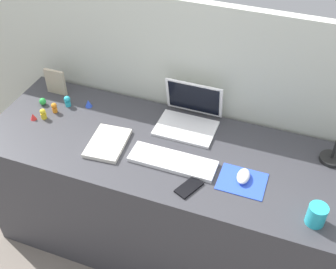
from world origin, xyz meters
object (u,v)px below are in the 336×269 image
(laptop, at_px, (189,115))
(toy_figurine_yellow, at_px, (43,114))
(cell_phone, at_px, (189,187))
(toy_figurine_cyan, at_px, (67,101))
(mouse, at_px, (243,176))
(notebook_pad, at_px, (108,143))
(keyboard, at_px, (173,161))
(picture_frame, at_px, (56,82))
(toy_figurine_blue, at_px, (88,103))
(toy_figurine_orange, at_px, (54,107))
(toy_figurine_green, at_px, (43,101))
(coffee_mug, at_px, (317,215))
(toy_figurine_red, at_px, (33,117))

(laptop, distance_m, toy_figurine_yellow, 0.76)
(cell_phone, distance_m, toy_figurine_cyan, 0.87)
(mouse, relative_size, toy_figurine_yellow, 1.62)
(notebook_pad, xyz_separation_m, toy_figurine_cyan, (-0.34, 0.21, 0.02))
(mouse, height_order, cell_phone, mouse)
(keyboard, height_order, picture_frame, picture_frame)
(toy_figurine_blue, bearing_deg, picture_frame, 167.58)
(toy_figurine_orange, bearing_deg, toy_figurine_green, 160.37)
(cell_phone, bearing_deg, toy_figurine_blue, 176.27)
(notebook_pad, height_order, toy_figurine_green, toy_figurine_green)
(toy_figurine_cyan, bearing_deg, laptop, 7.66)
(cell_phone, bearing_deg, toy_figurine_orange, -173.14)
(toy_figurine_blue, bearing_deg, cell_phone, -28.13)
(coffee_mug, relative_size, toy_figurine_yellow, 1.58)
(mouse, distance_m, toy_figurine_green, 1.16)
(notebook_pad, distance_m, toy_figurine_yellow, 0.41)
(keyboard, xyz_separation_m, toy_figurine_yellow, (-0.75, 0.08, 0.02))
(keyboard, distance_m, mouse, 0.33)
(coffee_mug, xyz_separation_m, toy_figurine_orange, (-1.37, 0.26, -0.02))
(toy_figurine_cyan, relative_size, toy_figurine_orange, 1.08)
(toy_figurine_yellow, bearing_deg, notebook_pad, -9.65)
(coffee_mug, distance_m, toy_figurine_green, 1.50)
(toy_figurine_orange, relative_size, toy_figurine_red, 1.59)
(laptop, distance_m, toy_figurine_red, 0.82)
(mouse, xyz_separation_m, coffee_mug, (0.32, -0.13, 0.03))
(toy_figurine_green, bearing_deg, toy_figurine_cyan, 15.96)
(laptop, distance_m, mouse, 0.46)
(toy_figurine_red, relative_size, toy_figurine_blue, 0.85)
(laptop, bearing_deg, toy_figurine_blue, -174.25)
(notebook_pad, xyz_separation_m, toy_figurine_red, (-0.45, 0.04, 0.01))
(laptop, distance_m, toy_figurine_orange, 0.72)
(picture_frame, bearing_deg, toy_figurine_cyan, -35.43)
(coffee_mug, height_order, toy_figurine_orange, coffee_mug)
(notebook_pad, bearing_deg, laptop, 37.69)
(toy_figurine_green, bearing_deg, toy_figurine_blue, 16.49)
(coffee_mug, distance_m, toy_figurine_red, 1.46)
(coffee_mug, distance_m, toy_figurine_yellow, 1.41)
(cell_phone, bearing_deg, toy_figurine_cyan, -178.43)
(mouse, height_order, notebook_pad, mouse)
(laptop, distance_m, cell_phone, 0.45)
(toy_figurine_red, xyz_separation_m, toy_figurine_blue, (0.22, 0.20, 0.00))
(toy_figurine_orange, bearing_deg, laptop, 13.03)
(laptop, height_order, picture_frame, laptop)
(mouse, bearing_deg, toy_figurine_green, 171.67)
(mouse, bearing_deg, laptop, 139.82)
(keyboard, bearing_deg, mouse, 1.77)
(mouse, height_order, toy_figurine_red, mouse)
(toy_figurine_blue, bearing_deg, toy_figurine_red, -137.41)
(toy_figurine_cyan, bearing_deg, mouse, -11.49)
(picture_frame, bearing_deg, notebook_pad, -32.26)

